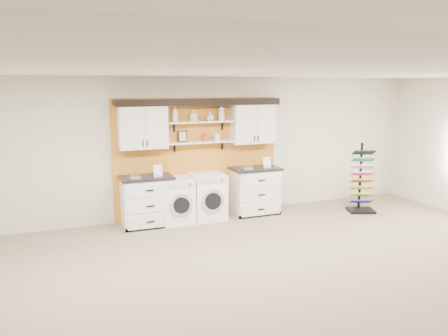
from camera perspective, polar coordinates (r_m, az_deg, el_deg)
name	(u,v)px	position (r m, az deg, el deg)	size (l,w,h in m)	color
floor	(297,301)	(5.72, 9.57, -16.70)	(10.00, 10.00, 0.00)	gray
ceiling	(305,69)	(5.10, 10.56, 12.57)	(10.00, 10.00, 0.00)	white
wall_back	(197,147)	(8.84, -3.50, 2.70)	(10.00, 10.00, 0.00)	beige
accent_panel	(198,157)	(8.83, -3.42, 1.39)	(3.40, 0.07, 2.40)	#C37621
upper_cabinet_left	(143,126)	(8.31, -10.57, 5.37)	(0.90, 0.35, 0.84)	white
upper_cabinet_right	(253,123)	(9.00, 3.77, 5.92)	(0.90, 0.35, 0.84)	white
shelf_lower	(200,142)	(8.63, -3.10, 3.39)	(1.32, 0.28, 0.03)	white
shelf_upper	(200,122)	(8.59, -3.13, 6.04)	(1.32, 0.28, 0.03)	white
crown_molding	(200,101)	(8.58, -3.18, 8.69)	(3.30, 0.41, 0.13)	black
picture_frame	(183,136)	(8.56, -5.44, 4.14)	(0.18, 0.02, 0.22)	black
canister_red	(205,137)	(8.65, -2.48, 4.04)	(0.11, 0.11, 0.16)	red
canister_cream	(217,137)	(8.74, -0.92, 4.05)	(0.10, 0.10, 0.14)	silver
base_cabinet_left	(147,201)	(8.40, -10.05, -4.27)	(0.98, 0.66, 0.96)	white
base_cabinet_right	(255,191)	(9.09, 4.07, -2.95)	(0.99, 0.66, 0.97)	white
washer	(177,200)	(8.53, -6.21, -4.21)	(0.63, 0.71, 0.88)	white
dryer	(207,196)	(8.70, -2.21, -3.72)	(0.66, 0.71, 0.92)	white
sample_rack	(362,189)	(9.64, 17.53, -2.66)	(0.65, 0.60, 1.45)	black
soap_bottle_a	(175,114)	(8.44, -6.40, 7.01)	(0.11, 0.11, 0.30)	silver
soap_bottle_b	(194,116)	(8.54, -3.98, 6.82)	(0.10, 0.10, 0.22)	silver
soap_bottle_c	(210,116)	(8.65, -1.84, 6.77)	(0.14, 0.14, 0.18)	silver
soap_bottle_d	(221,112)	(8.73, -0.35, 7.34)	(0.13, 0.13, 0.34)	silver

